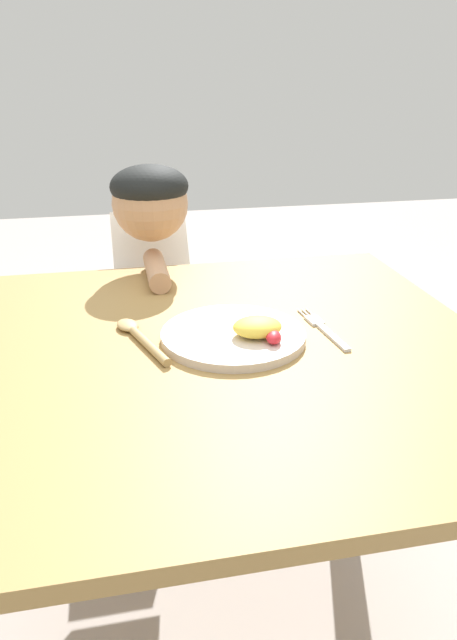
# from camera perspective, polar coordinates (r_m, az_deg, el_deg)

# --- Properties ---
(ground_plane) EXTENTS (8.00, 8.00, 0.00)m
(ground_plane) POSITION_cam_1_polar(r_m,az_deg,el_deg) (1.46, -2.24, -27.30)
(ground_plane) COLOR #AA9F99
(dining_table) EXTENTS (1.06, 0.95, 0.67)m
(dining_table) POSITION_cam_1_polar(r_m,az_deg,el_deg) (1.08, -2.71, -7.74)
(dining_table) COLOR #9D7942
(dining_table) RESTS_ON ground_plane
(plate) EXTENTS (0.26, 0.26, 0.05)m
(plate) POSITION_cam_1_polar(r_m,az_deg,el_deg) (1.05, 0.89, -1.38)
(plate) COLOR beige
(plate) RESTS_ON dining_table
(fork) EXTENTS (0.04, 0.20, 0.01)m
(fork) POSITION_cam_1_polar(r_m,az_deg,el_deg) (1.11, 9.28, -0.83)
(fork) COLOR silver
(fork) RESTS_ON dining_table
(spoon) EXTENTS (0.09, 0.21, 0.02)m
(spoon) POSITION_cam_1_polar(r_m,az_deg,el_deg) (1.07, -8.77, -1.54)
(spoon) COLOR tan
(spoon) RESTS_ON dining_table
(person) EXTENTS (0.19, 0.44, 0.92)m
(person) POSITION_cam_1_polar(r_m,az_deg,el_deg) (1.59, -7.38, 1.62)
(person) COLOR #434770
(person) RESTS_ON ground_plane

